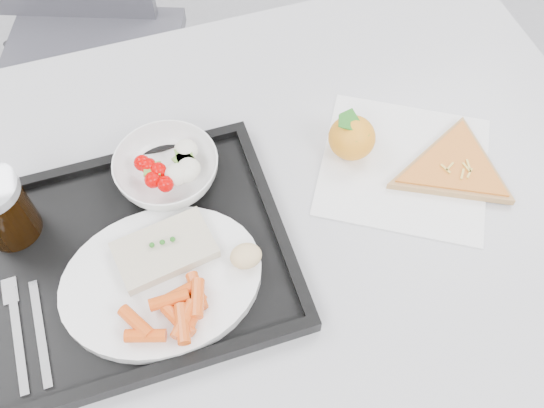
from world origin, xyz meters
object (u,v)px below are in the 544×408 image
object	(u,v)px
pizza_slice	(454,167)
chair	(73,20)
cola_glass	(0,208)
dinner_plate	(162,280)
salad_bowl	(167,170)
tray	(124,262)
tangerine	(352,137)
table	(239,232)

from	to	relation	value
pizza_slice	chair	bearing A→B (deg)	123.90
chair	cola_glass	bearing A→B (deg)	-99.63
dinner_plate	pizza_slice	bearing A→B (deg)	6.54
cola_glass	pizza_slice	size ratio (longest dim) A/B	0.48
chair	salad_bowl	size ratio (longest dim) A/B	6.11
tray	salad_bowl	distance (m)	0.15
chair	salad_bowl	xyz separation A→B (m)	(0.11, -0.67, 0.25)
chair	pizza_slice	bearing A→B (deg)	-56.10
chair	dinner_plate	xyz separation A→B (m)	(0.06, -0.84, 0.24)
cola_glass	dinner_plate	bearing A→B (deg)	-39.30
tangerine	pizza_slice	size ratio (longest dim) A/B	0.38
chair	pizza_slice	xyz separation A→B (m)	(0.53, -0.78, 0.22)
table	chair	xyz separation A→B (m)	(-0.19, 0.75, -0.15)
dinner_plate	cola_glass	size ratio (longest dim) A/B	2.50
dinner_plate	chair	bearing A→B (deg)	94.34
dinner_plate	tray	bearing A→B (deg)	130.56
chair	cola_glass	world-z (taller)	chair
tangerine	pizza_slice	distance (m)	0.16
tray	tangerine	bearing A→B (deg)	13.07
tangerine	tray	bearing A→B (deg)	-166.93
chair	pizza_slice	distance (m)	0.97
table	tray	world-z (taller)	tray
tray	pizza_slice	bearing A→B (deg)	0.17
table	cola_glass	world-z (taller)	cola_glass
dinner_plate	salad_bowl	size ratio (longest dim) A/B	1.78
salad_bowl	tangerine	size ratio (longest dim) A/B	1.76
tray	pizza_slice	xyz separation A→B (m)	(0.51, 0.00, 0.00)
salad_bowl	cola_glass	xyz separation A→B (m)	(-0.23, -0.02, 0.03)
tray	pizza_slice	size ratio (longest dim) A/B	2.00
chair	tangerine	bearing A→B (deg)	-60.84
cola_glass	tangerine	size ratio (longest dim) A/B	1.25
cola_glass	tangerine	distance (m)	0.51
table	chair	world-z (taller)	chair
cola_glass	pizza_slice	bearing A→B (deg)	-8.36
dinner_plate	table	bearing A→B (deg)	35.14
tray	pizza_slice	world-z (taller)	tray
tray	tangerine	distance (m)	0.38
chair	tray	world-z (taller)	chair
tray	salad_bowl	world-z (taller)	salad_bowl
chair	table	bearing A→B (deg)	-75.57
table	salad_bowl	size ratio (longest dim) A/B	7.89
tray	dinner_plate	xyz separation A→B (m)	(0.04, -0.05, 0.02)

